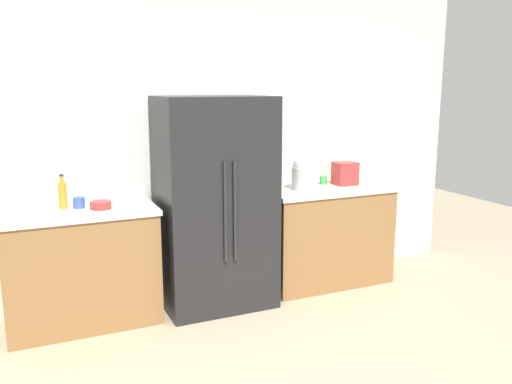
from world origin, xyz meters
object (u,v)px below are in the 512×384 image
object	(u,v)px
cup_c	(277,184)
bottle_a	(63,194)
cup_b	(79,203)
bowl_b	(125,200)
toaster	(345,173)
bowl_a	(101,205)
rice_cooker	(305,173)
cup_a	(323,180)
refrigerator	(215,203)

from	to	relation	value
cup_c	bottle_a	bearing A→B (deg)	-178.45
cup_b	bowl_b	distance (m)	0.36
toaster	bowl_a	distance (m)	2.25
rice_cooker	cup_b	size ratio (longest dim) A/B	3.63
cup_b	cup_c	bearing A→B (deg)	2.53
cup_a	rice_cooker	bearing A→B (deg)	-150.41
refrigerator	cup_c	world-z (taller)	refrigerator
rice_cooker	bottle_a	distance (m)	2.05
bottle_a	cup_c	world-z (taller)	bottle_a
toaster	cup_a	bearing A→B (deg)	147.06
bowl_a	cup_a	bearing A→B (deg)	5.32
cup_b	cup_c	distance (m)	1.72
refrigerator	bowl_a	size ratio (longest dim) A/B	11.12
cup_c	bowl_a	size ratio (longest dim) A/B	0.53
cup_b	bowl_a	world-z (taller)	cup_b
toaster	cup_b	bearing A→B (deg)	179.80
bowl_b	cup_b	bearing A→B (deg)	-174.22
toaster	bowl_a	xyz separation A→B (m)	(-2.25, -0.08, -0.08)
toaster	cup_b	xyz separation A→B (m)	(-2.40, 0.01, -0.07)
rice_cooker	cup_c	world-z (taller)	rice_cooker
bottle_a	bowl_a	world-z (taller)	bottle_a
rice_cooker	cup_b	xyz separation A→B (m)	(-1.94, 0.07, -0.11)
refrigerator	bowl_b	world-z (taller)	refrigerator
rice_cooker	bowl_b	distance (m)	1.59
toaster	bowl_a	world-z (taller)	toaster
cup_b	bowl_b	xyz separation A→B (m)	(0.36, 0.04, -0.02)
refrigerator	bottle_a	size ratio (longest dim) A/B	6.62
bottle_a	bowl_a	bearing A→B (deg)	-24.71
rice_cooker	bowl_a	bearing A→B (deg)	-179.14
refrigerator	cup_a	world-z (taller)	refrigerator
toaster	cup_c	xyz separation A→B (m)	(-0.68, 0.08, -0.07)
toaster	bowl_a	bearing A→B (deg)	-177.86
cup_b	bowl_b	world-z (taller)	cup_b
bowl_a	bowl_b	bearing A→B (deg)	31.56
toaster	cup_c	world-z (taller)	toaster
refrigerator	cup_b	bearing A→B (deg)	174.72
bowl_a	bowl_b	world-z (taller)	bowl_a
cup_b	rice_cooker	bearing A→B (deg)	-1.94
cup_a	bowl_a	world-z (taller)	cup_a
rice_cooker	cup_a	bearing A→B (deg)	29.59
cup_b	bowl_a	bearing A→B (deg)	-31.92
rice_cooker	bowl_a	xyz separation A→B (m)	(-1.79, -0.03, -0.12)
refrigerator	bowl_a	xyz separation A→B (m)	(-0.92, 0.01, 0.07)
cup_c	cup_b	bearing A→B (deg)	-177.47
refrigerator	cup_a	distance (m)	1.18
cup_a	bowl_a	bearing A→B (deg)	-174.68
bowl_a	cup_c	bearing A→B (deg)	6.11
refrigerator	bowl_a	world-z (taller)	refrigerator
cup_a	bottle_a	bearing A→B (deg)	-178.17
toaster	bowl_b	distance (m)	2.04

